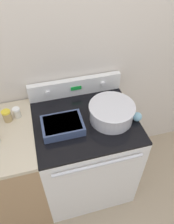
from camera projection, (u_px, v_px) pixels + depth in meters
ground_plane at (95, 212)px, 2.08m from camera, size 12.00×12.00×0.00m
kitchen_wall at (72, 56)px, 1.70m from camera, size 8.00×0.05×2.50m
stove_range at (85, 154)px, 1.99m from camera, size 0.79×0.72×0.92m
control_panel at (75, 87)px, 1.84m from camera, size 0.79×0.07×0.15m
side_counter at (13, 170)px, 1.87m from camera, size 0.49×0.69×0.93m
mixing_bowl at (112, 112)px, 1.62m from camera, size 0.35×0.35×0.14m
casserole_dish at (63, 125)px, 1.58m from camera, size 0.30×0.22×0.07m
ladle at (136, 115)px, 1.66m from camera, size 0.07×0.33×0.07m
spice_jar_white_cap at (17, 113)px, 1.65m from camera, size 0.06×0.06×0.08m
spice_jar_yellow_cap at (7, 116)px, 1.62m from camera, size 0.07×0.07×0.09m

